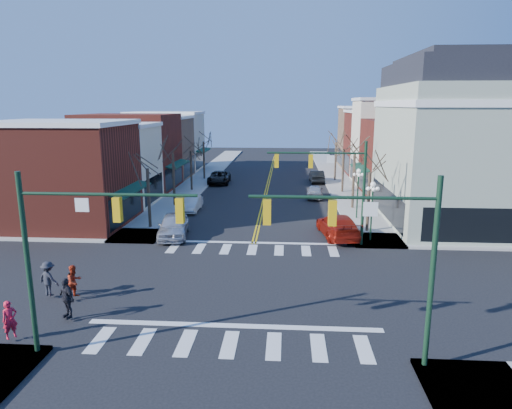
% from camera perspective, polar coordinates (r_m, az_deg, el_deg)
% --- Properties ---
extents(ground, '(160.00, 160.00, 0.00)m').
position_cam_1_polar(ground, '(24.95, -1.55, -10.08)').
color(ground, black).
rests_on(ground, ground).
extents(sidewalk_left, '(3.50, 70.00, 0.15)m').
position_cam_1_polar(sidewalk_left, '(45.33, -10.24, 0.15)').
color(sidewalk_left, '#9E9B93').
rests_on(sidewalk_left, ground).
extents(sidewalk_right, '(3.50, 70.00, 0.15)m').
position_cam_1_polar(sidewalk_right, '(44.47, 12.20, -0.17)').
color(sidewalk_right, '#9E9B93').
rests_on(sidewalk_right, ground).
extents(bldg_left_brick_a, '(10.00, 8.50, 8.00)m').
position_cam_1_polar(bldg_left_brick_a, '(39.35, -22.99, 3.32)').
color(bldg_left_brick_a, maroon).
rests_on(bldg_left_brick_a, ground).
extents(bldg_left_stucco_a, '(10.00, 7.00, 7.50)m').
position_cam_1_polar(bldg_left_stucco_a, '(46.36, -18.72, 4.57)').
color(bldg_left_stucco_a, beige).
rests_on(bldg_left_stucco_a, ground).
extents(bldg_left_brick_b, '(10.00, 9.00, 8.50)m').
position_cam_1_polar(bldg_left_brick_b, '(53.73, -15.53, 6.30)').
color(bldg_left_brick_b, maroon).
rests_on(bldg_left_brick_b, ground).
extents(bldg_left_tan, '(10.00, 7.50, 7.80)m').
position_cam_1_polar(bldg_left_tan, '(61.57, -12.99, 6.83)').
color(bldg_left_tan, '#8E6B4E').
rests_on(bldg_left_tan, ground).
extents(bldg_left_stucco_b, '(10.00, 8.00, 8.20)m').
position_cam_1_polar(bldg_left_stucco_b, '(68.99, -11.16, 7.64)').
color(bldg_left_stucco_b, beige).
rests_on(bldg_left_stucco_b, ground).
extents(bldg_right_brick_a, '(10.00, 8.50, 8.00)m').
position_cam_1_polar(bldg_right_brick_a, '(50.79, 19.07, 5.46)').
color(bldg_right_brick_a, maroon).
rests_on(bldg_right_brick_a, ground).
extents(bldg_right_stucco, '(10.00, 7.00, 10.00)m').
position_cam_1_polar(bldg_right_stucco, '(58.18, 17.17, 7.38)').
color(bldg_right_stucco, beige).
rests_on(bldg_right_stucco, ground).
extents(bldg_right_brick_b, '(10.00, 8.00, 8.50)m').
position_cam_1_polar(bldg_right_brick_b, '(65.54, 15.65, 7.31)').
color(bldg_right_brick_b, maroon).
rests_on(bldg_right_brick_b, ground).
extents(bldg_right_tan, '(10.00, 8.00, 9.00)m').
position_cam_1_polar(bldg_right_tan, '(73.35, 14.41, 8.07)').
color(bldg_right_tan, '#8E6B4E').
rests_on(bldg_right_tan, ground).
extents(victorian_corner, '(12.25, 14.25, 13.30)m').
position_cam_1_polar(victorian_corner, '(40.20, 24.86, 7.15)').
color(victorian_corner, '#9BA68F').
rests_on(victorian_corner, ground).
extents(traffic_mast_near_left, '(6.60, 0.28, 7.20)m').
position_cam_1_polar(traffic_mast_near_left, '(18.04, -21.83, -4.05)').
color(traffic_mast_near_left, '#14331E').
rests_on(traffic_mast_near_left, ground).
extents(traffic_mast_near_right, '(6.60, 0.28, 7.20)m').
position_cam_1_polar(traffic_mast_near_right, '(16.63, 15.32, -4.94)').
color(traffic_mast_near_right, '#14331E').
rests_on(traffic_mast_near_right, ground).
extents(traffic_mast_far_right, '(6.60, 0.28, 7.20)m').
position_cam_1_polar(traffic_mast_far_right, '(30.92, 10.00, 3.22)').
color(traffic_mast_far_right, '#14331E').
rests_on(traffic_mast_far_right, ground).
extents(lamppost_corner, '(0.36, 0.36, 4.33)m').
position_cam_1_polar(lamppost_corner, '(32.69, 14.32, 0.40)').
color(lamppost_corner, '#14331E').
rests_on(lamppost_corner, ground).
extents(lamppost_midblock, '(0.36, 0.36, 4.33)m').
position_cam_1_polar(lamppost_midblock, '(38.99, 12.63, 2.38)').
color(lamppost_midblock, '#14331E').
rests_on(lamppost_midblock, ground).
extents(tree_left_a, '(0.24, 0.24, 4.76)m').
position_cam_1_polar(tree_left_a, '(36.28, -13.24, 0.69)').
color(tree_left_a, '#382B21').
rests_on(tree_left_a, ground).
extents(tree_left_b, '(0.24, 0.24, 5.04)m').
position_cam_1_polar(tree_left_b, '(43.84, -10.23, 2.99)').
color(tree_left_b, '#382B21').
rests_on(tree_left_b, ground).
extents(tree_left_c, '(0.24, 0.24, 4.55)m').
position_cam_1_polar(tree_left_c, '(51.58, -8.10, 4.18)').
color(tree_left_c, '#382B21').
rests_on(tree_left_c, ground).
extents(tree_left_d, '(0.24, 0.24, 4.90)m').
position_cam_1_polar(tree_left_d, '(59.34, -6.52, 5.46)').
color(tree_left_d, '#382B21').
rests_on(tree_left_d, ground).
extents(tree_right_a, '(0.24, 0.24, 4.62)m').
position_cam_1_polar(tree_right_a, '(35.27, 13.87, 0.20)').
color(tree_right_a, '#382B21').
rests_on(tree_right_a, ground).
extents(tree_right_b, '(0.24, 0.24, 5.18)m').
position_cam_1_polar(tree_right_b, '(42.98, 12.08, 2.82)').
color(tree_right_b, '#382B21').
rests_on(tree_right_b, ground).
extents(tree_right_c, '(0.24, 0.24, 4.83)m').
position_cam_1_polar(tree_right_c, '(50.84, 10.82, 4.12)').
color(tree_right_c, '#382B21').
rests_on(tree_right_c, ground).
extents(tree_right_d, '(0.24, 0.24, 4.97)m').
position_cam_1_polar(tree_right_d, '(58.71, 9.90, 5.31)').
color(tree_right_d, '#382B21').
rests_on(tree_right_d, ground).
extents(car_left_near, '(2.68, 5.26, 1.71)m').
position_cam_1_polar(car_left_near, '(33.99, -10.28, -2.60)').
color(car_left_near, silver).
rests_on(car_left_near, ground).
extents(car_left_mid, '(1.44, 4.09, 1.34)m').
position_cam_1_polar(car_left_mid, '(42.00, -8.08, 0.09)').
color(car_left_mid, silver).
rests_on(car_left_mid, ground).
extents(car_left_far, '(2.66, 5.48, 1.50)m').
position_cam_1_polar(car_left_far, '(56.42, -4.63, 3.39)').
color(car_left_far, black).
rests_on(car_left_far, ground).
extents(car_right_near, '(3.11, 6.02, 1.67)m').
position_cam_1_polar(car_right_near, '(34.00, 10.22, -2.64)').
color(car_right_near, maroon).
rests_on(car_right_near, ground).
extents(car_right_mid, '(1.85, 4.18, 1.40)m').
position_cam_1_polar(car_right_mid, '(47.77, 7.36, 1.63)').
color(car_right_mid, '#AEAEB3').
rests_on(car_right_mid, ground).
extents(car_right_far, '(1.77, 4.60, 1.50)m').
position_cam_1_polar(car_right_far, '(57.57, 7.59, 3.50)').
color(car_right_far, black).
rests_on(car_right_far, ground).
extents(pedestrian_red_a, '(0.66, 0.69, 1.60)m').
position_cam_1_polar(pedestrian_red_a, '(21.67, -28.41, -12.54)').
color(pedestrian_red_a, red).
rests_on(pedestrian_red_a, sidewalk_left).
extents(pedestrian_red_b, '(0.91, 1.00, 1.67)m').
position_cam_1_polar(pedestrian_red_b, '(24.54, -21.77, -8.92)').
color(pedestrian_red_b, '#AA2912').
rests_on(pedestrian_red_b, sidewalk_left).
extents(pedestrian_dark_a, '(1.15, 1.00, 1.86)m').
position_cam_1_polar(pedestrian_dark_a, '(22.46, -22.60, -10.73)').
color(pedestrian_dark_a, black).
rests_on(pedestrian_dark_a, sidewalk_left).
extents(pedestrian_dark_b, '(1.29, 0.99, 1.77)m').
position_cam_1_polar(pedestrian_dark_b, '(25.28, -24.51, -8.43)').
color(pedestrian_dark_b, '#202128').
rests_on(pedestrian_dark_b, sidewalk_left).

